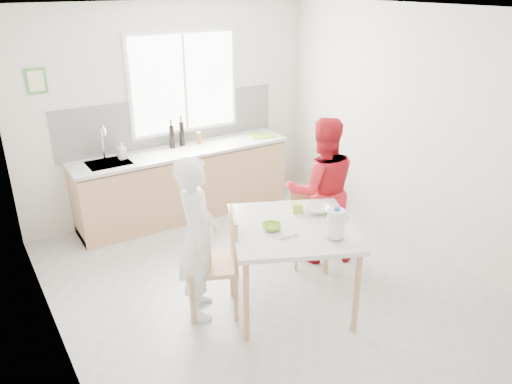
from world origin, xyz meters
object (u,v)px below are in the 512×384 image
at_px(person_red, 321,190).
at_px(milk_jug, 336,223).
at_px(chair_far, 308,221).
at_px(wine_bottle_a, 182,133).
at_px(chair_left, 220,259).
at_px(bowl_white, 318,209).
at_px(dining_table, 292,234).
at_px(person_white, 198,238).
at_px(bowl_green, 272,227).
at_px(wine_bottle_b, 172,137).

relative_size(person_red, milk_jug, 5.98).
height_order(chair_far, wine_bottle_a, wine_bottle_a).
relative_size(chair_left, bowl_white, 4.19).
distance_m(dining_table, person_red, 0.98).
xyz_separation_m(person_white, milk_jug, (0.97, -0.75, 0.22)).
height_order(dining_table, bowl_white, bowl_white).
bearing_deg(person_white, wine_bottle_a, 3.25).
xyz_separation_m(dining_table, person_white, (-0.79, 0.36, 0.02)).
relative_size(chair_far, wine_bottle_a, 2.66).
height_order(dining_table, milk_jug, milk_jug).
distance_m(milk_jug, wine_bottle_a, 2.92).
bearing_deg(milk_jug, person_red, 81.42).
xyz_separation_m(bowl_white, milk_jug, (-0.20, -0.49, 0.12)).
distance_m(chair_left, bowl_white, 1.06).
height_order(dining_table, person_red, person_red).
bearing_deg(wine_bottle_a, person_white, -111.16).
height_order(bowl_green, bowl_white, bowl_white).
bearing_deg(milk_jug, chair_far, 88.63).
bearing_deg(wine_bottle_a, milk_jug, -87.41).
height_order(chair_far, wine_bottle_b, wine_bottle_b).
bearing_deg(dining_table, wine_bottle_a, 88.91).
relative_size(dining_table, bowl_white, 6.08).
distance_m(person_white, wine_bottle_a, 2.34).
height_order(dining_table, wine_bottle_b, wine_bottle_b).
bearing_deg(person_red, bowl_green, 52.26).
height_order(dining_table, wine_bottle_a, wine_bottle_a).
bearing_deg(dining_table, chair_left, 155.60).
xyz_separation_m(dining_table, chair_far, (0.66, 0.60, -0.30)).
distance_m(wine_bottle_a, wine_bottle_b, 0.15).
relative_size(person_red, wine_bottle_b, 5.44).
bearing_deg(wine_bottle_a, dining_table, -91.09).
bearing_deg(chair_far, chair_left, -141.50).
relative_size(bowl_green, bowl_white, 0.71).
relative_size(bowl_green, wine_bottle_a, 0.54).
bearing_deg(person_red, chair_left, 35.93).
bearing_deg(bowl_green, person_red, 27.85).
distance_m(person_red, bowl_green, 1.13).
distance_m(chair_left, wine_bottle_a, 2.40).
bearing_deg(milk_jug, chair_left, 164.41).
bearing_deg(bowl_green, milk_jug, -47.95).
distance_m(person_red, bowl_white, 0.63).
distance_m(person_white, bowl_green, 0.68).
height_order(person_white, person_red, person_red).
relative_size(dining_table, milk_jug, 5.36).
bearing_deg(bowl_white, chair_far, 60.53).
bearing_deg(bowl_white, person_red, 47.62).
xyz_separation_m(person_red, milk_jug, (-0.62, -0.95, 0.18)).
relative_size(dining_table, wine_bottle_b, 4.88).
bearing_deg(person_red, chair_far, 12.32).
distance_m(chair_left, person_white, 0.30).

